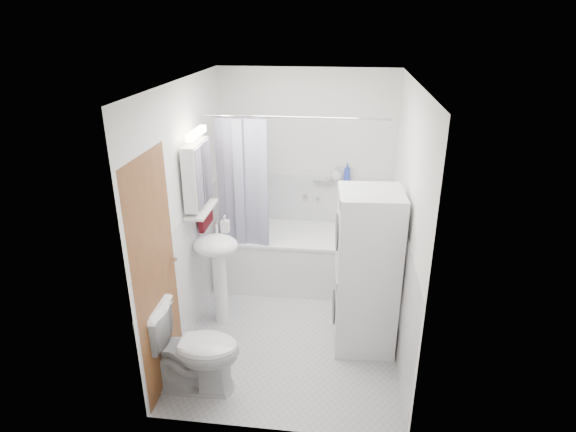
# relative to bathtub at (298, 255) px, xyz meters

# --- Properties ---
(floor) EXTENTS (2.60, 2.60, 0.00)m
(floor) POSITION_rel_bathtub_xyz_m (0.05, -0.92, -0.35)
(floor) COLOR #B7B7BB
(floor) RESTS_ON ground
(room_walls) EXTENTS (2.60, 2.60, 2.60)m
(room_walls) POSITION_rel_bathtub_xyz_m (0.05, -0.92, 1.14)
(room_walls) COLOR white
(room_walls) RESTS_ON ground
(wainscot) EXTENTS (1.98, 2.58, 2.58)m
(wainscot) POSITION_rel_bathtub_xyz_m (0.05, -0.63, 0.25)
(wainscot) COLOR white
(wainscot) RESTS_ON ground
(door) EXTENTS (0.05, 2.00, 2.00)m
(door) POSITION_rel_bathtub_xyz_m (-0.90, -1.47, 0.65)
(door) COLOR brown
(door) RESTS_ON ground
(bathtub) EXTENTS (1.65, 0.78, 0.63)m
(bathtub) POSITION_rel_bathtub_xyz_m (0.00, 0.00, 0.00)
(bathtub) COLOR white
(bathtub) RESTS_ON ground
(tub_spout) EXTENTS (0.04, 0.12, 0.04)m
(tub_spout) POSITION_rel_bathtub_xyz_m (0.20, 0.33, 0.60)
(tub_spout) COLOR silver
(tub_spout) RESTS_ON room_walls
(curtain_rod) EXTENTS (1.83, 0.02, 0.02)m
(curtain_rod) POSITION_rel_bathtub_xyz_m (0.00, -0.33, 1.65)
(curtain_rod) COLOR silver
(curtain_rod) RESTS_ON room_walls
(shower_curtain) EXTENTS (0.55, 0.02, 1.45)m
(shower_curtain) POSITION_rel_bathtub_xyz_m (-0.54, -0.33, 0.90)
(shower_curtain) COLOR #16184D
(shower_curtain) RESTS_ON curtain_rod
(sink) EXTENTS (0.44, 0.37, 1.04)m
(sink) POSITION_rel_bathtub_xyz_m (-0.70, -0.87, 0.36)
(sink) COLOR white
(sink) RESTS_ON ground
(medicine_cabinet) EXTENTS (0.13, 0.50, 0.71)m
(medicine_cabinet) POSITION_rel_bathtub_xyz_m (-0.85, -0.82, 1.22)
(medicine_cabinet) COLOR white
(medicine_cabinet) RESTS_ON room_walls
(shelf) EXTENTS (0.18, 0.54, 0.02)m
(shelf) POSITION_rel_bathtub_xyz_m (-0.84, -0.82, 0.85)
(shelf) COLOR silver
(shelf) RESTS_ON room_walls
(shower_caddy) EXTENTS (0.22, 0.06, 0.02)m
(shower_caddy) POSITION_rel_bathtub_xyz_m (0.25, 0.32, 0.80)
(shower_caddy) COLOR silver
(shower_caddy) RESTS_ON room_walls
(towel) EXTENTS (0.07, 0.36, 0.86)m
(towel) POSITION_rel_bathtub_xyz_m (-0.89, -0.56, 1.00)
(towel) COLOR #52110F
(towel) RESTS_ON room_walls
(washer_dryer) EXTENTS (0.59, 0.58, 1.54)m
(washer_dryer) POSITION_rel_bathtub_xyz_m (0.73, -1.07, 0.42)
(washer_dryer) COLOR white
(washer_dryer) RESTS_ON ground
(toilet) EXTENTS (0.79, 0.45, 0.77)m
(toilet) POSITION_rel_bathtub_xyz_m (-0.67, -1.84, 0.04)
(toilet) COLOR white
(toilet) RESTS_ON ground
(soap_pump) EXTENTS (0.08, 0.17, 0.08)m
(soap_pump) POSITION_rel_bathtub_xyz_m (-0.66, -0.67, 0.60)
(soap_pump) COLOR gray
(soap_pump) RESTS_ON sink
(shelf_bottle) EXTENTS (0.07, 0.18, 0.07)m
(shelf_bottle) POSITION_rel_bathtub_xyz_m (-0.84, -0.97, 0.90)
(shelf_bottle) COLOR gray
(shelf_bottle) RESTS_ON shelf
(shelf_cup) EXTENTS (0.10, 0.09, 0.10)m
(shelf_cup) POSITION_rel_bathtub_xyz_m (-0.84, -0.70, 0.92)
(shelf_cup) COLOR gray
(shelf_cup) RESTS_ON shelf
(shampoo_a) EXTENTS (0.13, 0.17, 0.13)m
(shampoo_a) POSITION_rel_bathtub_xyz_m (0.40, 0.32, 0.88)
(shampoo_a) COLOR gray
(shampoo_a) RESTS_ON shower_caddy
(shampoo_b) EXTENTS (0.08, 0.21, 0.08)m
(shampoo_b) POSITION_rel_bathtub_xyz_m (0.52, 0.32, 0.85)
(shampoo_b) COLOR #2A41AA
(shampoo_b) RESTS_ON shower_caddy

